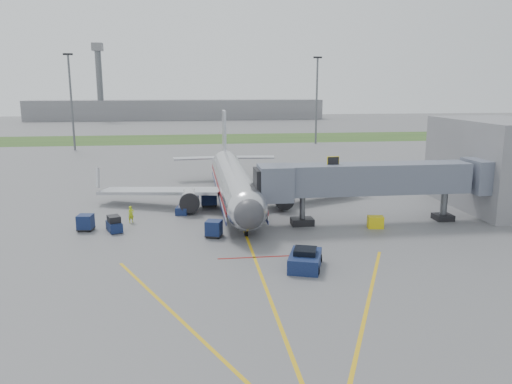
{
  "coord_description": "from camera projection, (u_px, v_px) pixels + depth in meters",
  "views": [
    {
      "loc": [
        -4.88,
        -42.37,
        13.72
      ],
      "look_at": [
        1.51,
        6.49,
        3.2
      ],
      "focal_mm": 35.0,
      "sensor_mm": 36.0,
      "label": 1
    }
  ],
  "objects": [
    {
      "name": "baggage_tug",
      "position": [
        114.0,
        224.0,
        47.82
      ],
      "size": [
        1.87,
        2.47,
        1.54
      ],
      "color": "#0E183E",
      "rests_on": "ground"
    },
    {
      "name": "baggage_cart_b",
      "position": [
        214.0,
        229.0,
        46.1
      ],
      "size": [
        1.8,
        1.8,
        1.54
      ],
      "color": "#0E183E",
      "rests_on": "ground"
    },
    {
      "name": "baggage_cart_a",
      "position": [
        209.0,
        198.0,
        57.91
      ],
      "size": [
        1.88,
        1.88,
        1.93
      ],
      "color": "#0E183E",
      "rests_on": "ground"
    },
    {
      "name": "ramp_worker",
      "position": [
        131.0,
        214.0,
        50.86
      ],
      "size": [
        0.76,
        0.71,
        1.75
      ],
      "primitive_type": "imported",
      "rotation": [
        0.0,
        0.0,
        0.63
      ],
      "color": "#B2CF18",
      "rests_on": "ground"
    },
    {
      "name": "control_tower",
      "position": [
        99.0,
        76.0,
        195.88
      ],
      "size": [
        4.0,
        4.0,
        30.0
      ],
      "color": "#595B60",
      "rests_on": "ground"
    },
    {
      "name": "grass_strip",
      "position": [
        209.0,
        139.0,
        131.84
      ],
      "size": [
        300.0,
        25.0,
        0.01
      ],
      "primitive_type": "cube",
      "color": "#2D4C1E",
      "rests_on": "ground"
    },
    {
      "name": "airliner",
      "position": [
        234.0,
        182.0,
        58.8
      ],
      "size": [
        32.1,
        35.67,
        10.25
      ],
      "color": "silver",
      "rests_on": "ground"
    },
    {
      "name": "terminal",
      "position": [
        499.0,
        164.0,
        57.02
      ],
      "size": [
        10.0,
        16.0,
        10.0
      ],
      "primitive_type": "cube",
      "color": "slate",
      "rests_on": "ground"
    },
    {
      "name": "belt_loader",
      "position": [
        184.0,
        208.0,
        55.14
      ],
      "size": [
        1.83,
        4.01,
        1.89
      ],
      "color": "#0E183E",
      "rests_on": "ground"
    },
    {
      "name": "light_mast_left",
      "position": [
        71.0,
        100.0,
        106.39
      ],
      "size": [
        2.0,
        0.44,
        20.4
      ],
      "color": "#595B60",
      "rests_on": "ground"
    },
    {
      "name": "light_mast_right",
      "position": [
        317.0,
        98.0,
        118.21
      ],
      "size": [
        2.0,
        0.44,
        20.4
      ],
      "color": "#595B60",
      "rests_on": "ground"
    },
    {
      "name": "ground_power_cart",
      "position": [
        375.0,
        222.0,
        48.99
      ],
      "size": [
        1.63,
        1.21,
        1.19
      ],
      "color": "#D7C20C",
      "rests_on": "ground"
    },
    {
      "name": "distant_terminal",
      "position": [
        178.0,
        110.0,
        207.31
      ],
      "size": [
        120.0,
        14.0,
        8.0
      ],
      "primitive_type": "cube",
      "color": "slate",
      "rests_on": "ground"
    },
    {
      "name": "baggage_cart_c",
      "position": [
        86.0,
        222.0,
        48.14
      ],
      "size": [
        1.61,
        1.61,
        1.55
      ],
      "color": "#0E183E",
      "rests_on": "ground"
    },
    {
      "name": "ground",
      "position": [
        249.0,
        242.0,
        44.56
      ],
      "size": [
        400.0,
        400.0,
        0.0
      ],
      "primitive_type": "plane",
      "color": "#565659",
      "rests_on": "ground"
    },
    {
      "name": "apron_markings",
      "position": [
        260.0,
        272.0,
        37.39
      ],
      "size": [
        21.52,
        50.0,
        0.01
      ],
      "color": "gold",
      "rests_on": "ground"
    },
    {
      "name": "jet_bridge",
      "position": [
        370.0,
        180.0,
        50.11
      ],
      "size": [
        25.3,
        4.0,
        6.9
      ],
      "color": "slate",
      "rests_on": "ground"
    },
    {
      "name": "pushback_tug",
      "position": [
        305.0,
        260.0,
        38.2
      ],
      "size": [
        3.38,
        4.3,
        1.57
      ],
      "color": "#0E183E",
      "rests_on": "ground"
    }
  ]
}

